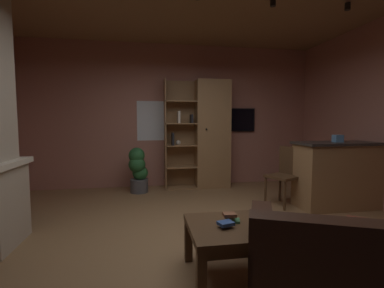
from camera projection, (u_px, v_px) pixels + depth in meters
name	position (u px, v px, depth m)	size (l,w,h in m)	color
floor	(198.00, 244.00, 2.91)	(5.84, 5.46, 0.02)	olive
wall_back	(173.00, 116.00, 5.50)	(5.96, 0.06, 2.87)	#AD7060
window_pane_back	(156.00, 121.00, 5.42)	(0.75, 0.01, 0.79)	white
bookshelf_cabinet	(208.00, 135.00, 5.38)	(1.29, 0.41, 2.14)	#997047
kitchen_bar_counter	(344.00, 174.00, 4.14)	(1.53, 0.60, 1.01)	#997047
tissue_box	(338.00, 138.00, 4.04)	(0.12, 0.12, 0.11)	#598CBF
coffee_table	(228.00, 235.00, 2.27)	(0.67, 0.69, 0.45)	#4C331E
table_book_0	(233.00, 220.00, 2.34)	(0.12, 0.10, 0.02)	#387247
table_book_1	(226.00, 223.00, 2.21)	(0.12, 0.10, 0.03)	#2D4C8C
table_book_2	(229.00, 215.00, 2.33)	(0.11, 0.09, 0.03)	brown
dining_chair	(286.00, 172.00, 4.24)	(0.56, 0.56, 0.92)	#4C331E
potted_floor_plant	(138.00, 170.00, 4.98)	(0.35, 0.34, 0.84)	#4C4C51
wall_mounted_tv	(235.00, 120.00, 5.67)	(0.86, 0.06, 0.49)	black
track_light_spot_3	(273.00, 3.00, 3.34)	(0.07, 0.07, 0.09)	black
track_light_spot_4	(348.00, 6.00, 3.45)	(0.07, 0.07, 0.09)	black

